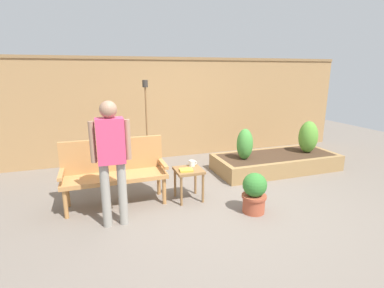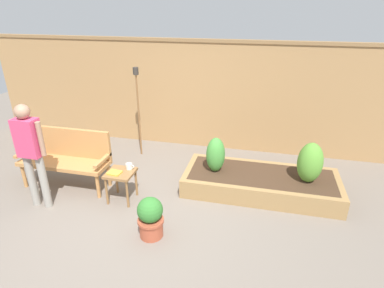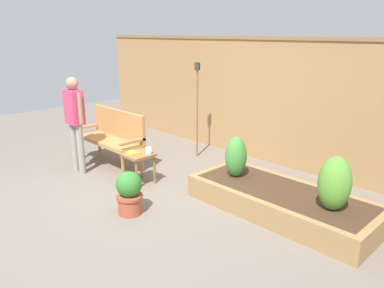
{
  "view_description": "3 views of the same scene",
  "coord_description": "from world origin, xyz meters",
  "px_view_note": "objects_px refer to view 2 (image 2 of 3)",
  "views": [
    {
      "loc": [
        -1.63,
        -3.54,
        1.9
      ],
      "look_at": [
        -0.14,
        0.8,
        0.73
      ],
      "focal_mm": 27.2,
      "sensor_mm": 36.0,
      "label": 1
    },
    {
      "loc": [
        1.62,
        -3.39,
        2.75
      ],
      "look_at": [
        0.62,
        0.75,
        0.84
      ],
      "focal_mm": 29.39,
      "sensor_mm": 36.0,
      "label": 2
    },
    {
      "loc": [
        3.99,
        -2.8,
        2.22
      ],
      "look_at": [
        0.4,
        0.69,
        0.72
      ],
      "focal_mm": 34.83,
      "sensor_mm": 36.0,
      "label": 3
    }
  ],
  "objects_px": {
    "potted_boxwood": "(150,217)",
    "shrub_near_bench": "(216,155)",
    "shrub_far_corner": "(310,163)",
    "cup_on_table": "(129,166)",
    "garden_bench": "(67,154)",
    "tiki_torch": "(138,97)",
    "side_table": "(121,177)",
    "book_on_table": "(114,173)",
    "person_by_bench": "(30,148)"
  },
  "relations": [
    {
      "from": "potted_boxwood",
      "to": "shrub_near_bench",
      "type": "xyz_separation_m",
      "value": [
        0.59,
        1.37,
        0.29
      ]
    },
    {
      "from": "shrub_far_corner",
      "to": "cup_on_table",
      "type": "bearing_deg",
      "value": -167.73
    },
    {
      "from": "garden_bench",
      "to": "potted_boxwood",
      "type": "distance_m",
      "value": 2.0
    },
    {
      "from": "shrub_near_bench",
      "to": "tiki_torch",
      "type": "distance_m",
      "value": 1.94
    },
    {
      "from": "side_table",
      "to": "shrub_near_bench",
      "type": "xyz_separation_m",
      "value": [
        1.31,
        0.69,
        0.19
      ]
    },
    {
      "from": "shrub_near_bench",
      "to": "shrub_far_corner",
      "type": "distance_m",
      "value": 1.41
    },
    {
      "from": "side_table",
      "to": "book_on_table",
      "type": "distance_m",
      "value": 0.13
    },
    {
      "from": "garden_bench",
      "to": "potted_boxwood",
      "type": "height_order",
      "value": "garden_bench"
    },
    {
      "from": "shrub_near_bench",
      "to": "tiki_torch",
      "type": "relative_size",
      "value": 0.33
    },
    {
      "from": "cup_on_table",
      "to": "person_by_bench",
      "type": "height_order",
      "value": "person_by_bench"
    },
    {
      "from": "book_on_table",
      "to": "tiki_torch",
      "type": "relative_size",
      "value": 0.11
    },
    {
      "from": "side_table",
      "to": "person_by_bench",
      "type": "height_order",
      "value": "person_by_bench"
    },
    {
      "from": "cup_on_table",
      "to": "shrub_far_corner",
      "type": "bearing_deg",
      "value": 12.27
    },
    {
      "from": "potted_boxwood",
      "to": "garden_bench",
      "type": "bearing_deg",
      "value": 152.33
    },
    {
      "from": "shrub_far_corner",
      "to": "person_by_bench",
      "type": "height_order",
      "value": "person_by_bench"
    },
    {
      "from": "potted_boxwood",
      "to": "person_by_bench",
      "type": "xyz_separation_m",
      "value": [
        -1.81,
        0.26,
        0.64
      ]
    },
    {
      "from": "book_on_table",
      "to": "shrub_far_corner",
      "type": "bearing_deg",
      "value": 21.97
    },
    {
      "from": "book_on_table",
      "to": "shrub_near_bench",
      "type": "relative_size",
      "value": 0.34
    },
    {
      "from": "person_by_bench",
      "to": "cup_on_table",
      "type": "bearing_deg",
      "value": 23.96
    },
    {
      "from": "side_table",
      "to": "shrub_far_corner",
      "type": "distance_m",
      "value": 2.81
    },
    {
      "from": "tiki_torch",
      "to": "person_by_bench",
      "type": "bearing_deg",
      "value": -111.52
    },
    {
      "from": "cup_on_table",
      "to": "tiki_torch",
      "type": "relative_size",
      "value": 0.08
    },
    {
      "from": "side_table",
      "to": "shrub_near_bench",
      "type": "bearing_deg",
      "value": 27.84
    },
    {
      "from": "book_on_table",
      "to": "tiki_torch",
      "type": "xyz_separation_m",
      "value": [
        -0.26,
        1.63,
        0.68
      ]
    },
    {
      "from": "potted_boxwood",
      "to": "shrub_far_corner",
      "type": "relative_size",
      "value": 0.89
    },
    {
      "from": "shrub_near_bench",
      "to": "tiki_torch",
      "type": "bearing_deg",
      "value": 151.75
    },
    {
      "from": "shrub_far_corner",
      "to": "tiki_torch",
      "type": "bearing_deg",
      "value": 163.92
    },
    {
      "from": "garden_bench",
      "to": "cup_on_table",
      "type": "relative_size",
      "value": 11.16
    },
    {
      "from": "garden_bench",
      "to": "tiki_torch",
      "type": "height_order",
      "value": "tiki_torch"
    },
    {
      "from": "side_table",
      "to": "potted_boxwood",
      "type": "height_order",
      "value": "potted_boxwood"
    },
    {
      "from": "shrub_near_bench",
      "to": "person_by_bench",
      "type": "distance_m",
      "value": 2.67
    },
    {
      "from": "tiki_torch",
      "to": "person_by_bench",
      "type": "relative_size",
      "value": 1.1
    },
    {
      "from": "potted_boxwood",
      "to": "person_by_bench",
      "type": "distance_m",
      "value": 1.94
    },
    {
      "from": "garden_bench",
      "to": "shrub_near_bench",
      "type": "xyz_separation_m",
      "value": [
        2.35,
        0.44,
        0.04
      ]
    },
    {
      "from": "garden_bench",
      "to": "cup_on_table",
      "type": "height_order",
      "value": "garden_bench"
    },
    {
      "from": "potted_boxwood",
      "to": "person_by_bench",
      "type": "bearing_deg",
      "value": 171.7
    },
    {
      "from": "potted_boxwood",
      "to": "shrub_far_corner",
      "type": "distance_m",
      "value": 2.44
    },
    {
      "from": "cup_on_table",
      "to": "potted_boxwood",
      "type": "bearing_deg",
      "value": -52.07
    },
    {
      "from": "garden_bench",
      "to": "side_table",
      "type": "relative_size",
      "value": 3.0
    },
    {
      "from": "shrub_far_corner",
      "to": "tiki_torch",
      "type": "distance_m",
      "value": 3.21
    },
    {
      "from": "potted_boxwood",
      "to": "tiki_torch",
      "type": "distance_m",
      "value": 2.62
    },
    {
      "from": "potted_boxwood",
      "to": "tiki_torch",
      "type": "xyz_separation_m",
      "value": [
        -1.04,
        2.24,
        0.89
      ]
    },
    {
      "from": "shrub_near_bench",
      "to": "garden_bench",
      "type": "bearing_deg",
      "value": -169.3
    },
    {
      "from": "cup_on_table",
      "to": "book_on_table",
      "type": "bearing_deg",
      "value": -129.75
    },
    {
      "from": "potted_boxwood",
      "to": "shrub_near_bench",
      "type": "height_order",
      "value": "shrub_near_bench"
    },
    {
      "from": "person_by_bench",
      "to": "potted_boxwood",
      "type": "bearing_deg",
      "value": -8.3
    },
    {
      "from": "shrub_far_corner",
      "to": "book_on_table",
      "type": "bearing_deg",
      "value": -164.8
    },
    {
      "from": "cup_on_table",
      "to": "shrub_far_corner",
      "type": "height_order",
      "value": "shrub_far_corner"
    },
    {
      "from": "book_on_table",
      "to": "potted_boxwood",
      "type": "distance_m",
      "value": 1.01
    },
    {
      "from": "garden_bench",
      "to": "person_by_bench",
      "type": "xyz_separation_m",
      "value": [
        -0.06,
        -0.66,
        0.39
      ]
    }
  ]
}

